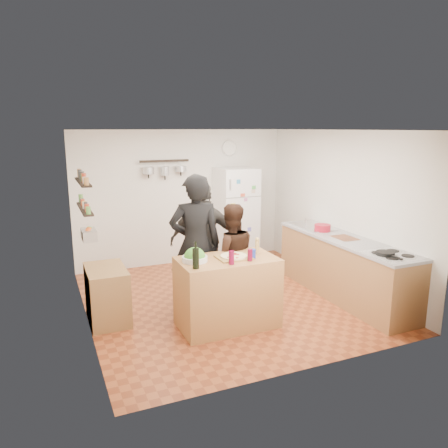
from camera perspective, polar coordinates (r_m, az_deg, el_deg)
name	(u,v)px	position (r m, az deg, el deg)	size (l,w,h in m)	color
room_shell	(217,214)	(6.64, -0.97, 1.34)	(4.20, 4.20, 4.20)	brown
prep_island	(227,292)	(5.70, 0.43, -8.90)	(1.25, 0.72, 0.91)	#A6713D
pizza_board	(234,257)	(5.56, 1.28, -4.39)	(0.42, 0.34, 0.02)	olive
pizza	(234,256)	(5.55, 1.28, -4.20)	(0.34, 0.34, 0.02)	beige
salad_bowl	(195,259)	(5.44, -3.85, -4.56)	(0.32, 0.32, 0.06)	silver
wine_bottle	(196,259)	(5.14, -3.71, -4.54)	(0.08, 0.08, 0.24)	black
wine_glass_near	(231,258)	(5.30, 0.98, -4.42)	(0.07, 0.07, 0.17)	#5E0823
wine_glass_far	(250,255)	(5.44, 3.41, -4.06)	(0.06, 0.06, 0.15)	#56071E
pepper_mill	(257,247)	(5.75, 4.36, -3.03)	(0.05, 0.05, 0.17)	#AC8A48
salt_canister	(253,254)	(5.55, 3.78, -3.90)	(0.07, 0.07, 0.12)	navy
person_left	(196,245)	(5.96, -3.74, -2.72)	(0.71, 0.47, 1.94)	black
person_center	(231,257)	(6.13, 0.88, -4.35)	(0.74, 0.58, 1.52)	black
person_back	(205,242)	(6.49, -2.53, -2.30)	(1.03, 0.43, 1.76)	#292725
counter_run	(344,268)	(6.89, 15.37, -5.57)	(0.63, 2.63, 0.90)	#9E7042
stove_top	(393,255)	(6.09, 21.15, -3.85)	(0.60, 0.62, 0.02)	white
skillet	(385,253)	(6.03, 20.31, -3.62)	(0.24, 0.24, 0.05)	black
sink	(313,227)	(7.43, 11.54, -0.35)	(0.50, 0.80, 0.03)	silver
cutting_board	(345,238)	(6.78, 15.50, -1.83)	(0.30, 0.40, 0.02)	#935535
red_bowl	(322,228)	(7.12, 12.74, -0.48)	(0.25, 0.25, 0.11)	#A21226
fridge	(236,215)	(8.30, 1.57, 1.14)	(0.70, 0.68, 1.80)	white
wall_clock	(229,148)	(8.45, 0.68, 9.89)	(0.30, 0.30, 0.03)	silver
spice_shelf_lower	(85,209)	(5.96, -17.74, 1.90)	(0.12, 1.00, 0.03)	black
spice_shelf_upper	(83,182)	(5.91, -17.96, 5.24)	(0.12, 1.00, 0.03)	black
produce_basket	(89,235)	(6.03, -17.23, -1.34)	(0.18, 0.35, 0.14)	silver
side_table	(107,294)	(6.07, -15.01, -8.88)	(0.50, 0.80, 0.73)	olive
pot_rack	(164,161)	(7.95, -7.78, 8.17)	(0.90, 0.04, 0.04)	black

